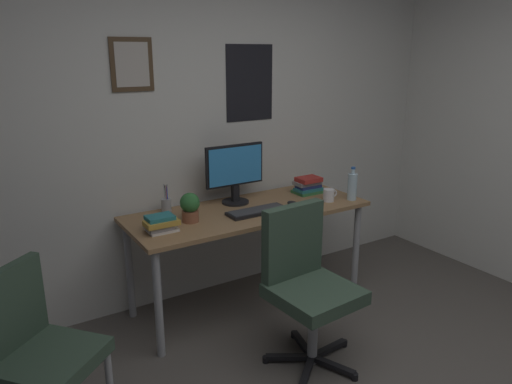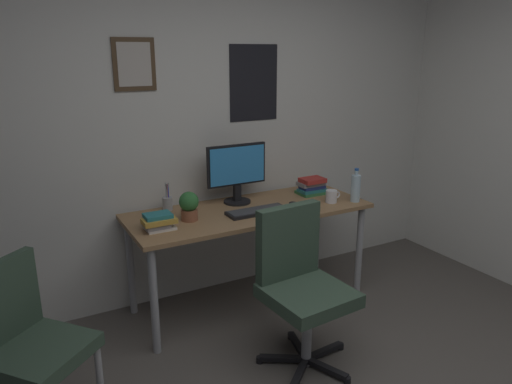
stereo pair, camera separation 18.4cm
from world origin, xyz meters
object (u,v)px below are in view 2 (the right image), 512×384
object	(u,v)px
book_stack_left	(312,186)
potted_plant	(189,205)
coffee_mug_near	(332,196)
book_stack_right	(158,222)
water_bottle	(356,188)
monitor	(237,171)
side_chair	(27,338)
computer_mouse	(294,204)
keyboard	(257,211)
office_chair	(300,280)
pen_cup	(167,203)

from	to	relation	value
book_stack_left	potted_plant	bearing A→B (deg)	-173.92
coffee_mug_near	book_stack_right	size ratio (longest dim) A/B	0.58
water_bottle	book_stack_left	size ratio (longest dim) A/B	1.19
monitor	potted_plant	distance (m)	0.51
side_chair	computer_mouse	world-z (taller)	side_chair
side_chair	coffee_mug_near	size ratio (longest dim) A/B	7.22
keyboard	potted_plant	xyz separation A→B (m)	(-0.46, 0.08, 0.09)
book_stack_right	office_chair	bearing A→B (deg)	-45.96
monitor	keyboard	world-z (taller)	monitor
keyboard	coffee_mug_near	bearing A→B (deg)	-4.93
keyboard	book_stack_right	xyz separation A→B (m)	(-0.70, 0.01, 0.04)
book_stack_right	book_stack_left	bearing A→B (deg)	8.08
coffee_mug_near	potted_plant	bearing A→B (deg)	172.74
keyboard	book_stack_left	bearing A→B (deg)	18.28
water_bottle	monitor	bearing A→B (deg)	153.07
potted_plant	coffee_mug_near	bearing A→B (deg)	-7.26
computer_mouse	keyboard	bearing A→B (deg)	178.21
side_chair	monitor	world-z (taller)	monitor
office_chair	computer_mouse	world-z (taller)	office_chair
keyboard	pen_cup	size ratio (longest dim) A/B	2.15
potted_plant	pen_cup	xyz separation A→B (m)	(-0.06, 0.27, -0.05)
monitor	potted_plant	size ratio (longest dim) A/B	2.36
water_bottle	book_stack_right	bearing A→B (deg)	174.98
book_stack_right	coffee_mug_near	bearing A→B (deg)	-2.87
office_chair	keyboard	xyz separation A→B (m)	(0.07, 0.64, 0.22)
monitor	book_stack_left	size ratio (longest dim) A/B	2.16
office_chair	water_bottle	world-z (taller)	water_bottle
water_bottle	potted_plant	world-z (taller)	water_bottle
office_chair	monitor	size ratio (longest dim) A/B	2.07
office_chair	potted_plant	bearing A→B (deg)	118.88
side_chair	computer_mouse	size ratio (longest dim) A/B	7.95
keyboard	book_stack_left	size ratio (longest dim) A/B	2.02
keyboard	computer_mouse	size ratio (longest dim) A/B	3.91
book_stack_left	book_stack_right	world-z (taller)	book_stack_left
side_chair	coffee_mug_near	world-z (taller)	side_chair
coffee_mug_near	book_stack_left	size ratio (longest dim) A/B	0.57
water_bottle	pen_cup	bearing A→B (deg)	160.01
water_bottle	book_stack_right	world-z (taller)	water_bottle
book_stack_right	keyboard	bearing A→B (deg)	-1.09
coffee_mug_near	potted_plant	size ratio (longest dim) A/B	0.62
pen_cup	book_stack_right	size ratio (longest dim) A/B	0.97
office_chair	book_stack_left	bearing A→B (deg)	51.72
potted_plant	pen_cup	distance (m)	0.28
office_chair	pen_cup	bearing A→B (deg)	114.69
computer_mouse	pen_cup	world-z (taller)	pen_cup
office_chair	water_bottle	distance (m)	1.04
pen_cup	book_stack_left	world-z (taller)	pen_cup
office_chair	coffee_mug_near	world-z (taller)	office_chair
computer_mouse	book_stack_left	distance (m)	0.36
potted_plant	computer_mouse	bearing A→B (deg)	-6.95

